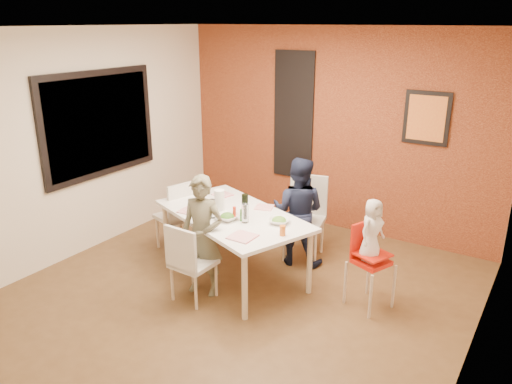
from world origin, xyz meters
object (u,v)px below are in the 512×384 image
Objects in this scene: child_far at (298,211)px; high_chair at (368,257)px; child_near at (202,236)px; chair_near at (188,260)px; wine_bottle at (245,206)px; paper_towel_roll at (219,201)px; dining_table at (232,219)px; chair_far at (306,212)px; chair_left at (179,212)px; toddler at (372,230)px.

high_chair is at bearing 145.21° from child_far.
child_near is 1.00× the size of child_far.
wine_bottle is (0.23, 0.70, 0.40)m from chair_near.
dining_table is at bearing 13.39° from paper_towel_roll.
high_chair is (1.50, 0.22, -0.16)m from dining_table.
high_chair is 1.70m from paper_towel_roll.
paper_towel_roll is (-0.33, -0.02, -0.00)m from wine_bottle.
dining_table is 1.03m from chair_far.
child_far is (1.38, 0.51, 0.14)m from chair_left.
chair_far is 1.57× the size of toddler.
dining_table is 0.74m from chair_near.
child_near reaches higher than wine_bottle.
high_chair is 1.38× the size of toddler.
dining_table is at bearing -128.97° from chair_far.
child_far is (0.51, 1.15, 0.00)m from child_near.
chair_left reaches higher than chair_near.
toddler reaches higher than chair_left.
chair_far is at bearing 58.36° from paper_towel_roll.
toddler is at bearing 8.15° from paper_towel_roll.
paper_towel_roll is at bearing -79.84° from chair_near.
wine_bottle is at bearing 122.09° from high_chair.
child_far is (-1.04, 0.46, 0.12)m from high_chair.
dining_table is 0.48m from child_near.
wine_bottle reaches higher than chair_left.
wine_bottle reaches higher than chair_near.
chair_near is 3.23× the size of wine_bottle.
paper_towel_roll is (-0.59, -0.95, 0.32)m from chair_far.
wine_bottle is at bearing 52.22° from child_near.
high_chair is 0.67× the size of child_far.
chair_left reaches higher than dining_table.
child_near is at bearing -88.76° from chair_near.
child_far reaches higher than paper_towel_roll.
chair_far is 0.77× the size of child_near.
chair_near is 1.24m from chair_left.
chair_far is at bearing -96.31° from child_far.
toddler reaches higher than chair_near.
chair_near is 3.31× the size of paper_towel_roll.
paper_towel_roll is at bearing -166.61° from dining_table.
child_far reaches higher than chair_left.
chair_left is 1.48m from child_far.
dining_table is 2.22× the size of chair_left.
toddler reaches higher than paper_towel_roll.
chair_left is (-0.92, 0.16, -0.17)m from dining_table.
chair_far reaches higher than chair_left.
toddler is at bearing 11.64° from child_near.
toddler is at bearing 9.35° from wine_bottle.
child_far is 1.17m from toddler.
toddler is (1.05, -0.47, 0.18)m from child_far.
toddler is 1.68m from paper_towel_roll.
high_chair reaches higher than chair_near.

